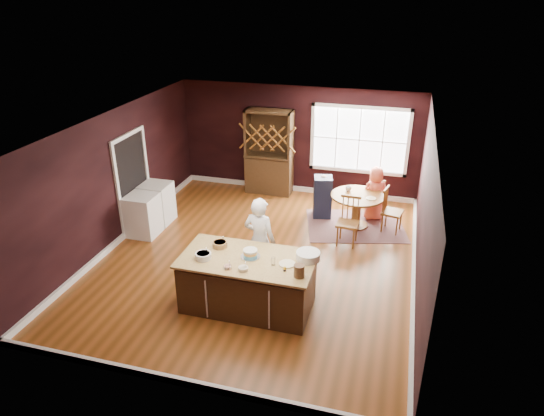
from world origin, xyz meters
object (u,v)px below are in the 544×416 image
at_px(layer_cake, 250,253).
at_px(chair_north, 374,196).
at_px(chair_south, 348,222).
at_px(high_chair, 323,196).
at_px(kitchen_island, 248,283).
at_px(dining_table, 357,204).
at_px(hutch, 269,152).
at_px(washer, 143,215).
at_px(dryer, 157,203).
at_px(chair_east, 393,210).
at_px(toddler, 326,183).
at_px(baker, 260,241).
at_px(seated_woman, 375,193).

xyz_separation_m(layer_cake, chair_north, (1.69, 4.08, -0.53)).
relative_size(chair_south, high_chair, 1.03).
relative_size(kitchen_island, dining_table, 1.87).
height_order(high_chair, hutch, hutch).
bearing_deg(high_chair, dining_table, -32.47).
height_order(kitchen_island, chair_north, kitchen_island).
relative_size(washer, dryer, 0.99).
xyz_separation_m(chair_east, chair_north, (-0.45, 0.77, -0.04)).
relative_size(chair_south, washer, 1.15).
height_order(chair_east, washer, chair_east).
bearing_deg(toddler, layer_cake, -99.34).
relative_size(dining_table, hutch, 0.54).
relative_size(kitchen_island, hutch, 1.01).
bearing_deg(washer, kitchen_island, -31.61).
distance_m(toddler, washer, 4.10).
bearing_deg(kitchen_island, layer_cake, 57.68).
relative_size(hutch, dryer, 2.36).
height_order(layer_cake, chair_east, layer_cake).
height_order(layer_cake, dryer, layer_cake).
distance_m(chair_east, toddler, 1.60).
xyz_separation_m(layer_cake, washer, (-2.97, 1.76, -0.54)).
bearing_deg(chair_north, dryer, 0.59).
relative_size(kitchen_island, high_chair, 2.16).
distance_m(chair_south, dryer, 4.25).
bearing_deg(hutch, toddler, -31.28).
relative_size(kitchen_island, dryer, 2.39).
height_order(toddler, washer, toddler).
distance_m(baker, high_chair, 3.00).
relative_size(layer_cake, chair_east, 0.32).
bearing_deg(chair_south, dryer, -175.06).
height_order(kitchen_island, chair_east, chair_east).
relative_size(seated_woman, dryer, 1.37).
distance_m(seated_woman, toddler, 1.11).
distance_m(layer_cake, seated_woman, 4.22).
height_order(chair_south, dryer, chair_south).
height_order(kitchen_island, washer, kitchen_island).
xyz_separation_m(chair_south, chair_north, (0.41, 1.59, -0.06)).
xyz_separation_m(high_chair, hutch, (-1.56, 1.05, 0.57)).
distance_m(high_chair, dryer, 3.74).
height_order(kitchen_island, dining_table, kitchen_island).
relative_size(chair_east, hutch, 0.47).
height_order(seated_woman, hutch, hutch).
bearing_deg(seated_woman, kitchen_island, 44.28).
height_order(chair_east, hutch, hutch).
bearing_deg(washer, dryer, 90.00).
bearing_deg(kitchen_island, hutch, 101.67).
bearing_deg(washer, layer_cake, -30.55).
height_order(baker, seated_woman, baker).
xyz_separation_m(kitchen_island, dryer, (-2.94, 2.45, 0.02)).
height_order(dining_table, high_chair, high_chair).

